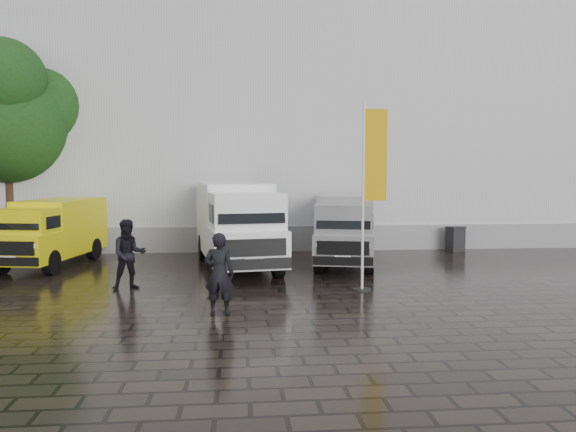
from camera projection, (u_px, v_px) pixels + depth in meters
name	position (u px, v px, depth m)	size (l,w,h in m)	color
ground	(317.00, 295.00, 14.43)	(120.00, 120.00, 0.00)	black
exhibition_hall	(313.00, 118.00, 30.01)	(44.00, 16.00, 12.00)	silver
hall_plinth	(339.00, 238.00, 22.46)	(44.00, 0.15, 1.00)	gray
van_yellow	(51.00, 233.00, 18.72)	(1.84, 4.77, 2.20)	yellow
van_white	(237.00, 226.00, 18.46)	(2.14, 6.41, 2.78)	white
van_silver	(346.00, 230.00, 19.15)	(1.82, 5.45, 2.36)	#A7A8AC
flagpole	(370.00, 186.00, 14.82)	(0.88, 0.50, 5.01)	black
tree	(8.00, 116.00, 21.39)	(4.59, 4.59, 8.23)	black
wheelie_bin	(455.00, 239.00, 22.25)	(0.59, 0.59, 0.98)	black
person_front	(219.00, 274.00, 12.44)	(0.67, 0.44, 1.84)	black
person_tent	(129.00, 254.00, 15.12)	(0.92, 0.72, 1.89)	black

